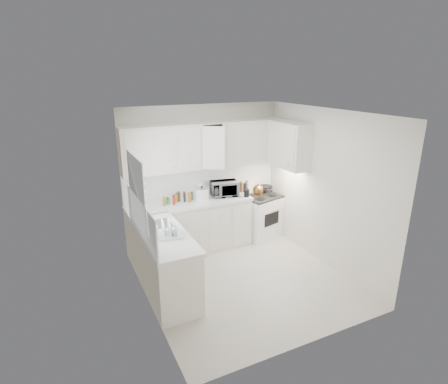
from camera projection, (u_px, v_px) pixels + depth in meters
floor at (243, 279)px, 5.71m from camera, size 3.20×3.20×0.00m
ceiling at (246, 113)px, 4.89m from camera, size 3.20×3.20×0.00m
wall_back at (203, 176)px, 6.67m from camera, size 3.00×0.00×3.00m
wall_front at (315, 247)px, 3.93m from camera, size 3.00×0.00×3.00m
wall_left at (144, 219)px, 4.68m from camera, size 0.00×3.20×3.20m
wall_right at (324, 189)px, 5.92m from camera, size 0.00×3.20×3.20m
window_blinds at (138, 193)px, 4.91m from camera, size 0.06×0.96×1.06m
lower_cabinets_back at (190, 227)px, 6.52m from camera, size 2.22×0.60×0.90m
lower_cabinets_left at (165, 265)px, 5.25m from camera, size 0.60×1.60×0.90m
countertop_back at (190, 203)px, 6.36m from camera, size 2.24×0.64×0.05m
countertop_left at (164, 235)px, 5.10m from camera, size 0.64×1.62×0.05m
backsplash_back at (203, 180)px, 6.68m from camera, size 2.98×0.02×0.55m
backsplash_left at (141, 219)px, 4.88m from camera, size 0.02×1.60×0.55m
upper_cabinets_back at (206, 167)px, 6.46m from camera, size 3.00×0.33×0.80m
upper_cabinets_right at (288, 167)px, 6.49m from camera, size 0.33×0.90×0.80m
sink at (157, 217)px, 5.35m from camera, size 0.42×0.38×0.30m
stove at (261, 210)px, 7.08m from camera, size 0.82×0.73×1.08m
tea_kettle at (258, 189)px, 6.71m from camera, size 0.29×0.27×0.22m
frying_pan at (265, 186)px, 7.15m from camera, size 0.35×0.52×0.04m
microwave at (224, 187)px, 6.62m from camera, size 0.53×0.35×0.33m
rice_cooker at (202, 193)px, 6.42m from camera, size 0.26×0.26×0.25m
paper_towel at (201, 190)px, 6.56m from camera, size 0.12×0.12×0.27m
utensil_crock at (247, 188)px, 6.56m from camera, size 0.13×0.13×0.33m
dish_rack at (166, 228)px, 4.97m from camera, size 0.49×0.40×0.24m
spice_left_0 at (162, 200)px, 6.26m from camera, size 0.06×0.06×0.13m
spice_left_1 at (168, 201)px, 6.21m from camera, size 0.06×0.06×0.13m
spice_left_2 at (171, 198)px, 6.32m from camera, size 0.06×0.06×0.13m
spice_left_3 at (176, 199)px, 6.27m from camera, size 0.06×0.06×0.13m
spice_left_4 at (179, 197)px, 6.38m from camera, size 0.06×0.06×0.13m
spice_left_5 at (184, 198)px, 6.33m from camera, size 0.06×0.06×0.13m
spice_left_6 at (187, 196)px, 6.44m from camera, size 0.06×0.06×0.13m
spice_left_7 at (192, 197)px, 6.39m from camera, size 0.06×0.06×0.13m
sauce_right_0 at (234, 187)px, 6.87m from camera, size 0.06×0.06×0.19m
sauce_right_1 at (238, 187)px, 6.84m from camera, size 0.06×0.06×0.19m
sauce_right_2 at (239, 186)px, 6.91m from camera, size 0.06×0.06×0.19m
sauce_right_3 at (243, 187)px, 6.88m from camera, size 0.06×0.06×0.19m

